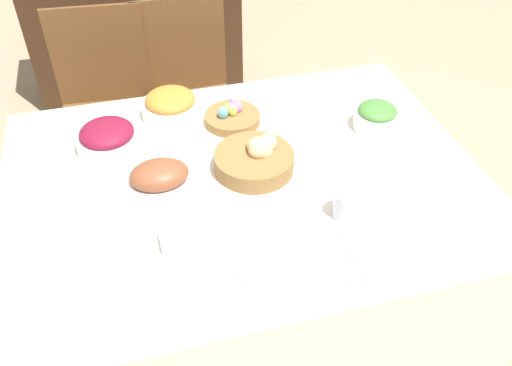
{
  "coord_description": "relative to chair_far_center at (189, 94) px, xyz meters",
  "views": [
    {
      "loc": [
        -0.31,
        -1.29,
        1.84
      ],
      "look_at": [
        0.02,
        -0.09,
        0.77
      ],
      "focal_mm": 38.0,
      "sensor_mm": 36.0,
      "label": 1
    }
  ],
  "objects": [
    {
      "name": "butter_dish",
      "position": [
        -0.21,
        -1.16,
        0.25
      ],
      "size": [
        0.1,
        0.06,
        0.03
      ],
      "color": "white",
      "rests_on": "dining_table"
    },
    {
      "name": "ham_platter",
      "position": [
        -0.23,
        -0.88,
        0.26
      ],
      "size": [
        0.29,
        0.2,
        0.08
      ],
      "color": "white",
      "rests_on": "dining_table"
    },
    {
      "name": "knife",
      "position": [
        0.21,
        -1.32,
        0.24
      ],
      "size": [
        0.02,
        0.19,
        0.0
      ],
      "rotation": [
        0.0,
        0.0,
        -0.03
      ],
      "color": "#B7B7BC",
      "rests_on": "dining_table"
    },
    {
      "name": "egg_basket",
      "position": [
        0.07,
        -0.61,
        0.26
      ],
      "size": [
        0.2,
        0.2,
        0.08
      ],
      "color": "olive",
      "rests_on": "dining_table"
    },
    {
      "name": "bread_basket",
      "position": [
        0.08,
        -0.89,
        0.27
      ],
      "size": [
        0.26,
        0.26,
        0.11
      ],
      "color": "olive",
      "rests_on": "dining_table"
    },
    {
      "name": "drinking_cup",
      "position": [
        0.28,
        -1.17,
        0.28
      ],
      "size": [
        0.08,
        0.08,
        0.09
      ],
      "color": "silver",
      "rests_on": "dining_table"
    },
    {
      "name": "spoon",
      "position": [
        0.24,
        -1.32,
        0.24
      ],
      "size": [
        0.02,
        0.19,
        0.0
      ],
      "rotation": [
        0.0,
        0.0,
        0.03
      ],
      "color": "#B7B7BC",
      "rests_on": "dining_table"
    },
    {
      "name": "chair_far_center",
      "position": [
        0.0,
        0.0,
        0.0
      ],
      "size": [
        0.43,
        0.43,
        0.91
      ],
      "rotation": [
        0.0,
        0.0,
        0.03
      ],
      "color": "brown",
      "rests_on": "ground"
    },
    {
      "name": "carrot_bowl",
      "position": [
        -0.14,
        -0.51,
        0.28
      ],
      "size": [
        0.21,
        0.21,
        0.1
      ],
      "color": "white",
      "rests_on": "dining_table"
    },
    {
      "name": "fork",
      "position": [
        -0.1,
        -1.32,
        0.24
      ],
      "size": [
        0.02,
        0.19,
        0.0
      ],
      "rotation": [
        0.0,
        0.0,
        -0.03
      ],
      "color": "#B7B7BC",
      "rests_on": "dining_table"
    },
    {
      "name": "dinner_plate",
      "position": [
        0.05,
        -1.32,
        0.24
      ],
      "size": [
        0.26,
        0.26,
        0.01
      ],
      "color": "white",
      "rests_on": "dining_table"
    },
    {
      "name": "beet_salad_bowl",
      "position": [
        -0.37,
        -0.65,
        0.28
      ],
      "size": [
        0.22,
        0.22,
        0.09
      ],
      "color": "white",
      "rests_on": "dining_table"
    },
    {
      "name": "sideboard",
      "position": [
        -0.16,
        1.0,
        -0.0
      ],
      "size": [
        1.23,
        0.44,
        0.98
      ],
      "color": "#3D2616",
      "rests_on": "ground"
    },
    {
      "name": "chair_far_left",
      "position": [
        -0.39,
        -0.0,
        0.0
      ],
      "size": [
        0.45,
        0.45,
        0.91
      ],
      "rotation": [
        0.0,
        0.0,
        -0.09
      ],
      "color": "brown",
      "rests_on": "ground"
    },
    {
      "name": "dining_table",
      "position": [
        0.04,
        -0.92,
        -0.13
      ],
      "size": [
        1.51,
        1.13,
        0.73
      ],
      "color": "white",
      "rests_on": "ground"
    },
    {
      "name": "green_salad_bowl",
      "position": [
        0.56,
        -0.78,
        0.28
      ],
      "size": [
        0.16,
        0.16,
        0.09
      ],
      "color": "white",
      "rests_on": "dining_table"
    },
    {
      "name": "ground_plane",
      "position": [
        0.04,
        -0.92,
        -0.49
      ],
      "size": [
        12.0,
        12.0,
        0.0
      ],
      "primitive_type": "plane",
      "color": "tan"
    }
  ]
}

